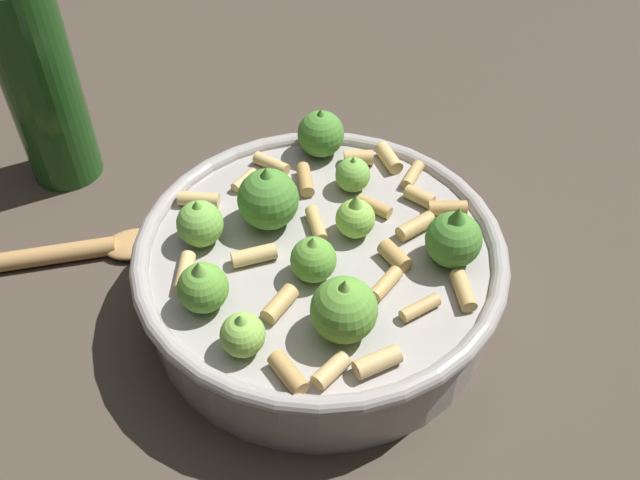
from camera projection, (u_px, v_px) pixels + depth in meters
name	position (u px, v px, depth m)	size (l,w,h in m)	color
ground_plane	(320.00, 303.00, 0.56)	(2.40, 2.40, 0.00)	#42382D
cooking_pan	(320.00, 268.00, 0.53)	(0.28, 0.28, 0.12)	#9E9993
olive_oil_bottle	(40.00, 79.00, 0.61)	(0.06, 0.06, 0.24)	#1E4C19
wooden_spoon	(39.00, 257.00, 0.59)	(0.11, 0.23, 0.02)	#B2844C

